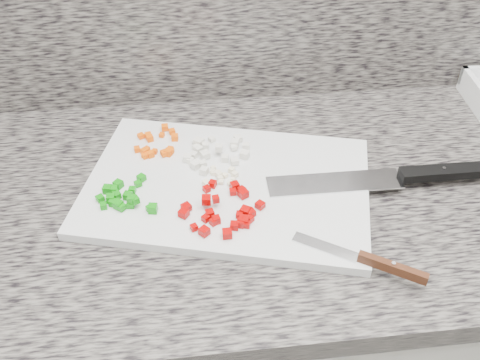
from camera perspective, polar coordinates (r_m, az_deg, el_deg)
name	(u,v)px	position (r m, az deg, el deg)	size (l,w,h in m)	color
cabinet	(279,334)	(1.31, 4.19, -16.09)	(3.92, 0.62, 0.86)	silver
countertop	(291,192)	(0.96, 5.46, -1.26)	(3.96, 0.64, 0.04)	#635E57
cutting_board	(227,186)	(0.93, -1.37, -0.60)	(0.48, 0.32, 0.02)	silver
carrot_pile	(157,145)	(1.01, -8.83, 3.76)	(0.08, 0.10, 0.01)	#F15605
onion_pile	(213,152)	(0.98, -2.86, 3.02)	(0.13, 0.11, 0.02)	silver
green_pepper_pile	(124,197)	(0.91, -12.29, -1.76)	(0.10, 0.10, 0.02)	#0D800B
red_pepper_pile	(225,210)	(0.86, -1.56, -3.25)	(0.14, 0.14, 0.02)	#A00202
garlic_pile	(221,177)	(0.93, -2.04, 0.34)	(0.07, 0.06, 0.01)	#F5E8BD
chef_knife	(406,176)	(0.97, 17.28, 0.43)	(0.38, 0.05, 0.02)	silver
paring_knife	(375,262)	(0.81, 14.19, -8.49)	(0.18, 0.12, 0.02)	silver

